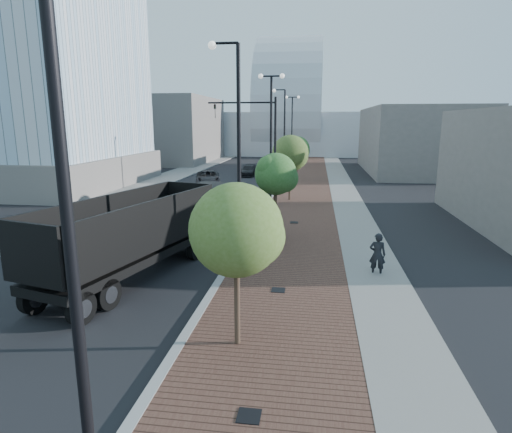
# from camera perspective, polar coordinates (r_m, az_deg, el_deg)

# --- Properties ---
(sidewalk) EXTENTS (7.00, 140.00, 0.12)m
(sidewalk) POSITION_cam_1_polar(r_m,az_deg,el_deg) (47.20, 7.80, 4.89)
(sidewalk) COLOR #4C2D23
(sidewalk) RESTS_ON ground
(concrete_strip) EXTENTS (2.40, 140.00, 0.13)m
(concrete_strip) POSITION_cam_1_polar(r_m,az_deg,el_deg) (47.27, 11.09, 4.79)
(concrete_strip) COLOR slate
(concrete_strip) RESTS_ON ground
(curb) EXTENTS (0.30, 140.00, 0.14)m
(curb) POSITION_cam_1_polar(r_m,az_deg,el_deg) (47.34, 3.55, 5.01)
(curb) COLOR gray
(curb) RESTS_ON ground
(west_sidewalk) EXTENTS (4.00, 140.00, 0.12)m
(west_sidewalk) POSITION_cam_1_polar(r_m,az_deg,el_deg) (50.05, -11.52, 5.18)
(west_sidewalk) COLOR slate
(west_sidewalk) RESTS_ON ground
(dump_truck) EXTENTS (5.61, 13.52, 3.35)m
(dump_truck) POSITION_cam_1_polar(r_m,az_deg,el_deg) (20.56, -9.98, -1.19)
(dump_truck) COLOR black
(dump_truck) RESTS_ON ground
(white_sedan) EXTENTS (2.08, 4.88, 1.57)m
(white_sedan) POSITION_cam_1_polar(r_m,az_deg,el_deg) (33.48, -6.15, 3.09)
(white_sedan) COLOR silver
(white_sedan) RESTS_ON ground
(dark_car_mid) EXTENTS (3.58, 5.49, 1.41)m
(dark_car_mid) POSITION_cam_1_polar(r_m,az_deg,el_deg) (43.81, -6.42, 5.19)
(dark_car_mid) COLOR black
(dark_car_mid) RESTS_ON ground
(dark_car_far) EXTENTS (2.08, 4.35, 1.22)m
(dark_car_far) POSITION_cam_1_polar(r_m,az_deg,el_deg) (50.64, -0.98, 6.14)
(dark_car_far) COLOR black
(dark_car_far) RESTS_ON ground
(pedestrian) EXTENTS (0.72, 0.52, 1.81)m
(pedestrian) POSITION_cam_1_polar(r_m,az_deg,el_deg) (18.22, 15.90, -4.91)
(pedestrian) COLOR black
(pedestrian) RESTS_ON ground
(streetlight_0) EXTENTS (1.72, 0.56, 9.28)m
(streetlight_0) POSITION_cam_1_polar(r_m,az_deg,el_deg) (5.85, -23.70, -2.26)
(streetlight_0) COLOR black
(streetlight_0) RESTS_ON ground
(streetlight_1) EXTENTS (1.44, 0.56, 9.21)m
(streetlight_1) POSITION_cam_1_polar(r_m,az_deg,el_deg) (17.19, -2.64, 6.26)
(streetlight_1) COLOR black
(streetlight_1) RESTS_ON ground
(streetlight_2) EXTENTS (1.72, 0.56, 9.28)m
(streetlight_2) POSITION_cam_1_polar(r_m,az_deg,el_deg) (28.99, 2.00, 9.74)
(streetlight_2) COLOR black
(streetlight_2) RESTS_ON ground
(streetlight_3) EXTENTS (1.44, 0.56, 9.21)m
(streetlight_3) POSITION_cam_1_polar(r_m,az_deg,el_deg) (40.96, 3.64, 9.85)
(streetlight_3) COLOR black
(streetlight_3) RESTS_ON ground
(streetlight_4) EXTENTS (1.72, 0.56, 9.28)m
(streetlight_4) POSITION_cam_1_polar(r_m,az_deg,el_deg) (52.90, 4.80, 10.94)
(streetlight_4) COLOR black
(streetlight_4) RESTS_ON ground
(traffic_mast) EXTENTS (5.09, 0.20, 8.00)m
(traffic_mast) POSITION_cam_1_polar(r_m,az_deg,el_deg) (32.07, 0.96, 10.30)
(traffic_mast) COLOR black
(traffic_mast) RESTS_ON ground
(tree_0) EXTENTS (2.56, 2.54, 4.67)m
(tree_0) POSITION_cam_1_polar(r_m,az_deg,el_deg) (11.36, -2.39, -1.84)
(tree_0) COLOR #382619
(tree_0) RESTS_ON ground
(tree_1) EXTENTS (2.24, 2.17, 4.68)m
(tree_1) POSITION_cam_1_polar(r_m,az_deg,el_deg) (22.07, 2.77, 5.64)
(tree_1) COLOR #382619
(tree_1) RESTS_ON ground
(tree_2) EXTENTS (2.87, 2.87, 5.25)m
(tree_2) POSITION_cam_1_polar(r_m,az_deg,el_deg) (33.97, 4.67, 8.39)
(tree_2) COLOR #382619
(tree_2) RESTS_ON ground
(tree_3) EXTENTS (2.65, 2.65, 4.76)m
(tree_3) POSITION_cam_1_polar(r_m,az_deg,el_deg) (45.95, 5.58, 8.96)
(tree_3) COLOR #382619
(tree_3) RESTS_ON ground
(tower_podium) EXTENTS (19.00, 19.00, 3.00)m
(tower_podium) POSITION_cam_1_polar(r_m,az_deg,el_deg) (47.87, -27.44, 5.45)
(tower_podium) COLOR slate
(tower_podium) RESTS_ON ground
(convention_center) EXTENTS (50.00, 30.00, 50.00)m
(convention_center) POSITION_cam_1_polar(r_m,az_deg,el_deg) (91.97, 4.61, 12.32)
(convention_center) COLOR #B4BABF
(convention_center) RESTS_ON ground
(commercial_block_nw) EXTENTS (14.00, 20.00, 10.00)m
(commercial_block_nw) POSITION_cam_1_polar(r_m,az_deg,el_deg) (70.87, -11.70, 11.26)
(commercial_block_nw) COLOR slate
(commercial_block_nw) RESTS_ON ground
(commercial_block_ne) EXTENTS (12.00, 22.00, 8.00)m
(commercial_block_ne) POSITION_cam_1_polar(r_m,az_deg,el_deg) (58.17, 20.57, 9.53)
(commercial_block_ne) COLOR #635D59
(commercial_block_ne) RESTS_ON ground
(utility_cover_0) EXTENTS (0.50, 0.50, 0.02)m
(utility_cover_0) POSITION_cam_1_polar(r_m,az_deg,el_deg) (9.96, -0.95, -25.07)
(utility_cover_0) COLOR black
(utility_cover_0) RESTS_ON sidewalk
(utility_cover_1) EXTENTS (0.50, 0.50, 0.02)m
(utility_cover_1) POSITION_cam_1_polar(r_m,az_deg,el_deg) (16.04, 3.00, -9.77)
(utility_cover_1) COLOR black
(utility_cover_1) RESTS_ON sidewalk
(utility_cover_2) EXTENTS (0.50, 0.50, 0.02)m
(utility_cover_2) POSITION_cam_1_polar(r_m,az_deg,el_deg) (26.53, 5.11, -0.80)
(utility_cover_2) COLOR black
(utility_cover_2) RESTS_ON sidewalk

